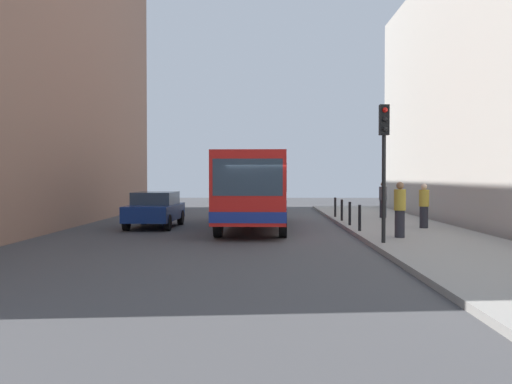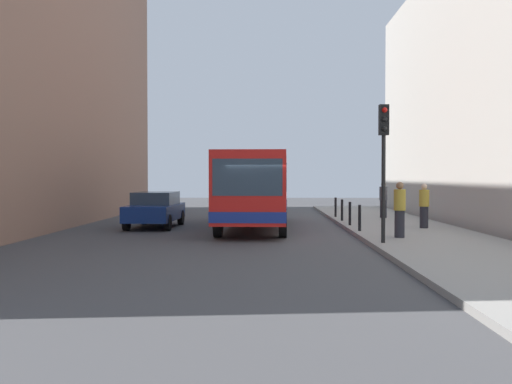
{
  "view_description": "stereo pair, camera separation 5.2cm",
  "coord_description": "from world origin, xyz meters",
  "px_view_note": "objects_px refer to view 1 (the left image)",
  "views": [
    {
      "loc": [
        0.05,
        -20.29,
        2.11
      ],
      "look_at": [
        -0.33,
        2.37,
        1.54
      ],
      "focal_mm": 41.94,
      "sensor_mm": 36.0,
      "label": 1
    },
    {
      "loc": [
        0.1,
        -20.29,
        2.11
      ],
      "look_at": [
        -0.33,
        2.37,
        1.54
      ],
      "focal_mm": 41.94,
      "sensor_mm": 36.0,
      "label": 2
    }
  ],
  "objects_px": {
    "pedestrian_mid_sidewalk": "(424,206)",
    "bus": "(256,186)",
    "traffic_light": "(384,147)",
    "bollard_farthest": "(335,207)",
    "bollard_far": "(342,210)",
    "pedestrian_near_signal": "(400,210)",
    "pedestrian_far_sidewalk": "(383,200)",
    "bollard_near": "(360,218)",
    "bollard_mid": "(350,214)",
    "car_beside_bus": "(155,209)"
  },
  "relations": [
    {
      "from": "bollard_farthest",
      "to": "pedestrian_mid_sidewalk",
      "type": "distance_m",
      "value": 6.89
    },
    {
      "from": "bollard_mid",
      "to": "bollard_farthest",
      "type": "xyz_separation_m",
      "value": [
        0.0,
        5.09,
        0.0
      ]
    },
    {
      "from": "traffic_light",
      "to": "bollard_far",
      "type": "bearing_deg",
      "value": 90.64
    },
    {
      "from": "bollard_mid",
      "to": "pedestrian_mid_sidewalk",
      "type": "xyz_separation_m",
      "value": [
        2.66,
        -1.26,
        0.37
      ]
    },
    {
      "from": "bollard_near",
      "to": "bollard_farthest",
      "type": "xyz_separation_m",
      "value": [
        0.0,
        7.64,
        0.0
      ]
    },
    {
      "from": "pedestrian_near_signal",
      "to": "pedestrian_far_sidewalk",
      "type": "relative_size",
      "value": 1.05
    },
    {
      "from": "pedestrian_far_sidewalk",
      "to": "bollard_near",
      "type": "bearing_deg",
      "value": 2.38
    },
    {
      "from": "car_beside_bus",
      "to": "bollard_farthest",
      "type": "bearing_deg",
      "value": -149.5
    },
    {
      "from": "pedestrian_near_signal",
      "to": "pedestrian_mid_sidewalk",
      "type": "bearing_deg",
      "value": -73.01
    },
    {
      "from": "pedestrian_near_signal",
      "to": "bollard_near",
      "type": "bearing_deg",
      "value": -26.12
    },
    {
      "from": "bollard_near",
      "to": "bollard_mid",
      "type": "distance_m",
      "value": 2.55
    },
    {
      "from": "pedestrian_near_signal",
      "to": "bollard_farthest",
      "type": "bearing_deg",
      "value": -42.25
    },
    {
      "from": "traffic_light",
      "to": "pedestrian_far_sidewalk",
      "type": "height_order",
      "value": "traffic_light"
    },
    {
      "from": "bollard_near",
      "to": "pedestrian_near_signal",
      "type": "relative_size",
      "value": 0.53
    },
    {
      "from": "car_beside_bus",
      "to": "bollard_far",
      "type": "relative_size",
      "value": 4.68
    },
    {
      "from": "car_beside_bus",
      "to": "bollard_near",
      "type": "height_order",
      "value": "car_beside_bus"
    },
    {
      "from": "pedestrian_near_signal",
      "to": "traffic_light",
      "type": "bearing_deg",
      "value": 104.47
    },
    {
      "from": "car_beside_bus",
      "to": "bollard_mid",
      "type": "relative_size",
      "value": 4.68
    },
    {
      "from": "bollard_farthest",
      "to": "pedestrian_mid_sidewalk",
      "type": "xyz_separation_m",
      "value": [
        2.66,
        -6.35,
        0.37
      ]
    },
    {
      "from": "pedestrian_far_sidewalk",
      "to": "bus",
      "type": "bearing_deg",
      "value": -36.78
    },
    {
      "from": "pedestrian_mid_sidewalk",
      "to": "pedestrian_far_sidewalk",
      "type": "xyz_separation_m",
      "value": [
        -0.44,
        5.76,
        0.01
      ]
    },
    {
      "from": "bollard_mid",
      "to": "pedestrian_far_sidewalk",
      "type": "xyz_separation_m",
      "value": [
        2.22,
        4.5,
        0.39
      ]
    },
    {
      "from": "pedestrian_mid_sidewalk",
      "to": "bus",
      "type": "bearing_deg",
      "value": 33.71
    },
    {
      "from": "bus",
      "to": "pedestrian_far_sidewalk",
      "type": "relative_size",
      "value": 6.44
    },
    {
      "from": "traffic_light",
      "to": "pedestrian_near_signal",
      "type": "xyz_separation_m",
      "value": [
        0.82,
        1.55,
        -1.95
      ]
    },
    {
      "from": "bollard_far",
      "to": "traffic_light",
      "type": "bearing_deg",
      "value": -89.36
    },
    {
      "from": "bollard_near",
      "to": "bollard_farthest",
      "type": "relative_size",
      "value": 1.0
    },
    {
      "from": "bollard_near",
      "to": "bus",
      "type": "bearing_deg",
      "value": 141.06
    },
    {
      "from": "bollard_near",
      "to": "pedestrian_near_signal",
      "type": "height_order",
      "value": "pedestrian_near_signal"
    },
    {
      "from": "bollard_mid",
      "to": "bollard_far",
      "type": "xyz_separation_m",
      "value": [
        0.0,
        2.55,
        0.0
      ]
    },
    {
      "from": "car_beside_bus",
      "to": "pedestrian_mid_sidewalk",
      "type": "distance_m",
      "value": 10.86
    },
    {
      "from": "bollard_farthest",
      "to": "bollard_far",
      "type": "bearing_deg",
      "value": -90.0
    },
    {
      "from": "traffic_light",
      "to": "car_beside_bus",
      "type": "bearing_deg",
      "value": 138.92
    },
    {
      "from": "pedestrian_mid_sidewalk",
      "to": "bollard_far",
      "type": "bearing_deg",
      "value": -5.85
    },
    {
      "from": "bus",
      "to": "bollard_near",
      "type": "height_order",
      "value": "bus"
    },
    {
      "from": "bollard_mid",
      "to": "pedestrian_far_sidewalk",
      "type": "bearing_deg",
      "value": 63.72
    },
    {
      "from": "bus",
      "to": "traffic_light",
      "type": "relative_size",
      "value": 2.71
    },
    {
      "from": "bollard_far",
      "to": "pedestrian_mid_sidewalk",
      "type": "height_order",
      "value": "pedestrian_mid_sidewalk"
    },
    {
      "from": "pedestrian_far_sidewalk",
      "to": "bollard_mid",
      "type": "bearing_deg",
      "value": -6.4
    },
    {
      "from": "car_beside_bus",
      "to": "pedestrian_near_signal",
      "type": "height_order",
      "value": "pedestrian_near_signal"
    },
    {
      "from": "traffic_light",
      "to": "bollard_farthest",
      "type": "height_order",
      "value": "traffic_light"
    },
    {
      "from": "bollard_far",
      "to": "pedestrian_far_sidewalk",
      "type": "distance_m",
      "value": 2.98
    },
    {
      "from": "bollard_far",
      "to": "pedestrian_mid_sidewalk",
      "type": "distance_m",
      "value": 4.66
    },
    {
      "from": "bus",
      "to": "pedestrian_mid_sidewalk",
      "type": "distance_m",
      "value": 6.75
    },
    {
      "from": "bollard_mid",
      "to": "traffic_light",
      "type": "bearing_deg",
      "value": -89.11
    },
    {
      "from": "bollard_far",
      "to": "pedestrian_near_signal",
      "type": "xyz_separation_m",
      "value": [
        0.92,
        -7.45,
        0.43
      ]
    },
    {
      "from": "bollard_near",
      "to": "bollard_farthest",
      "type": "distance_m",
      "value": 7.64
    },
    {
      "from": "pedestrian_near_signal",
      "to": "pedestrian_far_sidewalk",
      "type": "xyz_separation_m",
      "value": [
        1.3,
        9.4,
        -0.04
      ]
    },
    {
      "from": "bollard_farthest",
      "to": "pedestrian_far_sidewalk",
      "type": "bearing_deg",
      "value": -14.96
    },
    {
      "from": "car_beside_bus",
      "to": "bollard_farthest",
      "type": "distance_m",
      "value": 9.19
    }
  ]
}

